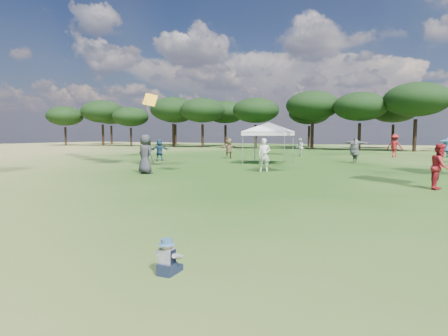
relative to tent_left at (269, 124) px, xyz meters
The scene contains 4 objects.
tree_line 27.90m from the tent_left, 73.18° to the left, with size 108.78×17.63×7.77m.
tent_left is the anchor object (origin of this frame).
toddler 19.64m from the tent_left, 75.05° to the right, with size 0.34×0.38×0.50m.
festival_crowd 7.21m from the tent_left, 24.72° to the left, with size 29.63×22.61×1.93m.
Camera 1 is at (2.26, -2.16, 1.93)m, focal length 30.00 mm.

